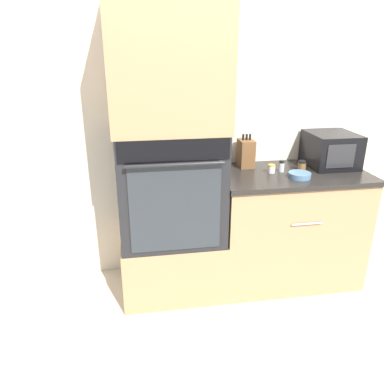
% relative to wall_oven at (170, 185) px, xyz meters
% --- Properties ---
extents(ground_plane, '(12.00, 12.00, 0.00)m').
position_rel_wall_oven_xyz_m(ground_plane, '(0.37, -0.30, -0.85)').
color(ground_plane, beige).
extents(wall_back, '(8.00, 0.05, 2.50)m').
position_rel_wall_oven_xyz_m(wall_back, '(0.37, 0.33, 0.40)').
color(wall_back, beige).
rests_on(wall_back, ground_plane).
extents(oven_cabinet_base, '(0.74, 0.60, 0.45)m').
position_rel_wall_oven_xyz_m(oven_cabinet_base, '(0.00, 0.00, -0.62)').
color(oven_cabinet_base, '#A87F56').
rests_on(oven_cabinet_base, ground_plane).
extents(wall_oven, '(0.71, 0.64, 0.79)m').
position_rel_wall_oven_xyz_m(wall_oven, '(0.00, 0.00, 0.00)').
color(wall_oven, black).
rests_on(wall_oven, oven_cabinet_base).
extents(oven_cabinet_upper, '(0.74, 0.60, 0.89)m').
position_rel_wall_oven_xyz_m(oven_cabinet_upper, '(0.00, 0.00, 0.84)').
color(oven_cabinet_upper, '#A87F56').
rests_on(oven_cabinet_upper, wall_oven).
extents(counter_unit, '(1.09, 0.63, 0.89)m').
position_rel_wall_oven_xyz_m(counter_unit, '(0.91, 0.00, -0.40)').
color(counter_unit, '#A87F56').
rests_on(counter_unit, ground_plane).
extents(microwave, '(0.34, 0.37, 0.26)m').
position_rel_wall_oven_xyz_m(microwave, '(1.25, 0.10, 0.17)').
color(microwave, black).
rests_on(microwave, counter_unit).
extents(knife_block, '(0.11, 0.15, 0.25)m').
position_rel_wall_oven_xyz_m(knife_block, '(0.60, 0.19, 0.15)').
color(knife_block, brown).
rests_on(knife_block, counter_unit).
extents(bowl, '(0.16, 0.16, 0.04)m').
position_rel_wall_oven_xyz_m(bowl, '(0.90, -0.13, 0.06)').
color(bowl, '#517599').
rests_on(bowl, counter_unit).
extents(condiment_jar_near, '(0.04, 0.04, 0.09)m').
position_rel_wall_oven_xyz_m(condiment_jar_near, '(0.83, 0.02, 0.09)').
color(condiment_jar_near, silver).
rests_on(condiment_jar_near, counter_unit).
extents(condiment_jar_mid, '(0.05, 0.05, 0.06)m').
position_rel_wall_oven_xyz_m(condiment_jar_mid, '(0.74, 0.01, 0.08)').
color(condiment_jar_mid, silver).
rests_on(condiment_jar_mid, counter_unit).
extents(condiment_jar_far, '(0.06, 0.06, 0.07)m').
position_rel_wall_oven_xyz_m(condiment_jar_far, '(0.98, 0.02, 0.08)').
color(condiment_jar_far, brown).
rests_on(condiment_jar_far, counter_unit).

